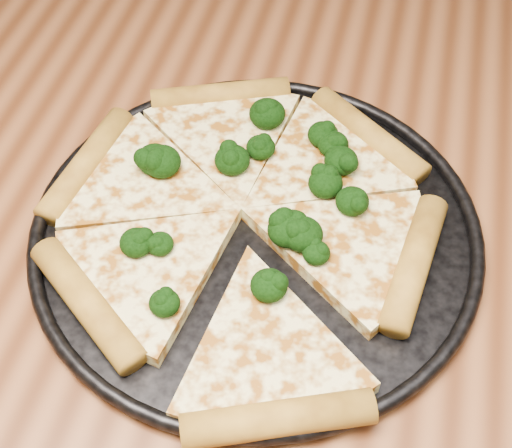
# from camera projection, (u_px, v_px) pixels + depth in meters

# --- Properties ---
(dining_table) EXTENTS (1.20, 0.90, 0.75)m
(dining_table) POSITION_uv_depth(u_px,v_px,m) (261.00, 314.00, 0.71)
(dining_table) COLOR brown
(dining_table) RESTS_ON ground
(pizza_pan) EXTENTS (0.39, 0.39, 0.02)m
(pizza_pan) POSITION_uv_depth(u_px,v_px,m) (256.00, 230.00, 0.64)
(pizza_pan) COLOR black
(pizza_pan) RESTS_ON dining_table
(pizza) EXTENTS (0.35, 0.40, 0.03)m
(pizza) POSITION_uv_depth(u_px,v_px,m) (242.00, 217.00, 0.64)
(pizza) COLOR #FFEF9C
(pizza) RESTS_ON pizza_pan
(broccoli_florets) EXTENTS (0.21, 0.26, 0.03)m
(broccoli_florets) POSITION_uv_depth(u_px,v_px,m) (262.00, 188.00, 0.65)
(broccoli_florets) COLOR black
(broccoli_florets) RESTS_ON pizza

